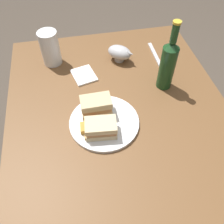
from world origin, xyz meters
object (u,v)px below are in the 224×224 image
sandwich_half_left (96,106)px  napkin (84,75)px  plate (104,122)px  fork (155,54)px  pint_glass (51,50)px  cider_bottle (168,64)px  gravy_boat (120,53)px  sandwich_half_right (101,128)px

sandwich_half_left → napkin: 0.23m
plate → napkin: 0.27m
sandwich_half_left → fork: sandwich_half_left is taller
plate → fork: bearing=-41.1°
pint_glass → fork: 0.48m
plate → cider_bottle: 0.33m
sandwich_half_left → plate: bearing=-156.1°
plate → pint_glass: pint_glass is taller
cider_bottle → fork: (0.20, -0.03, -0.11)m
fork → sandwich_half_left: bearing=133.6°
pint_glass → gravy_boat: size_ratio=1.17×
cider_bottle → napkin: bearing=69.0°
sandwich_half_left → pint_glass: (0.35, 0.15, 0.02)m
sandwich_half_left → napkin: bearing=5.3°
plate → fork: size_ratio=1.41×
sandwich_half_right → napkin: (0.32, 0.02, -0.04)m
plate → sandwich_half_right: (-0.05, 0.02, 0.03)m
pint_glass → cider_bottle: (-0.24, -0.45, 0.05)m
sandwich_half_left → fork: (0.30, -0.33, -0.05)m
sandwich_half_right → cider_bottle: 0.36m
napkin → plate: bearing=-171.3°
plate → gravy_boat: size_ratio=1.93×
plate → pint_glass: (0.39, 0.17, 0.06)m
sandwich_half_right → gravy_boat: bearing=-21.3°
plate → napkin: size_ratio=2.31×
sandwich_half_right → pint_glass: pint_glass is taller
cider_bottle → napkin: cider_bottle is taller
gravy_boat → napkin: 0.19m
cider_bottle → pint_glass: bearing=61.3°
pint_glass → gravy_boat: (-0.05, -0.30, -0.02)m
sandwich_half_left → cider_bottle: cider_bottle is taller
plate → cider_bottle: cider_bottle is taller
pint_glass → napkin: bearing=-133.7°
napkin → cider_bottle: bearing=-111.0°
plate → sandwich_half_left: (0.05, 0.02, 0.04)m
cider_bottle → gravy_boat: bearing=36.2°
cider_bottle → napkin: size_ratio=2.63×
sandwich_half_left → gravy_boat: 0.34m
sandwich_half_right → gravy_boat: 0.42m
gravy_boat → pint_glass: bearing=81.1°
gravy_boat → fork: bearing=-88.1°
sandwich_half_right → pint_glass: bearing=18.7°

